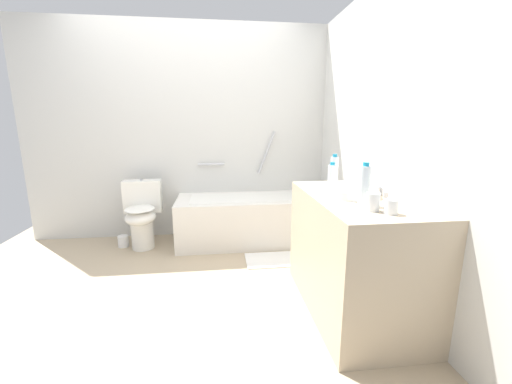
% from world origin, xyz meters
% --- Properties ---
extents(ground_plane, '(4.16, 4.16, 0.00)m').
position_xyz_m(ground_plane, '(0.00, 0.00, 0.00)').
color(ground_plane, tan).
extents(wall_back_tiled, '(3.56, 0.10, 2.39)m').
position_xyz_m(wall_back_tiled, '(0.00, 1.35, 1.19)').
color(wall_back_tiled, silver).
rests_on(wall_back_tiled, ground_plane).
extents(wall_right_mirror, '(0.10, 3.01, 2.39)m').
position_xyz_m(wall_right_mirror, '(1.63, 0.00, 1.19)').
color(wall_right_mirror, silver).
rests_on(wall_right_mirror, ground_plane).
extents(bathtub, '(1.68, 0.66, 1.22)m').
position_xyz_m(bathtub, '(0.71, 0.98, 0.27)').
color(bathtub, silver).
rests_on(bathtub, ground_plane).
extents(toilet, '(0.40, 0.50, 0.72)m').
position_xyz_m(toilet, '(-0.49, 0.97, 0.37)').
color(toilet, white).
rests_on(toilet, ground_plane).
extents(vanity_counter, '(0.64, 1.16, 0.83)m').
position_xyz_m(vanity_counter, '(1.26, -0.43, 0.42)').
color(vanity_counter, tan).
rests_on(vanity_counter, ground_plane).
extents(sink_basin, '(0.33, 0.33, 0.06)m').
position_xyz_m(sink_basin, '(1.21, -0.42, 0.86)').
color(sink_basin, white).
rests_on(sink_basin, vanity_counter).
extents(sink_faucet, '(0.10, 0.15, 0.06)m').
position_xyz_m(sink_faucet, '(1.41, -0.42, 0.86)').
color(sink_faucet, '#B8B8BD').
rests_on(sink_faucet, vanity_counter).
extents(water_bottle_0, '(0.07, 0.07, 0.26)m').
position_xyz_m(water_bottle_0, '(1.19, -0.64, 0.95)').
color(water_bottle_0, silver).
rests_on(water_bottle_0, vanity_counter).
extents(water_bottle_1, '(0.06, 0.06, 0.19)m').
position_xyz_m(water_bottle_1, '(1.19, -0.09, 0.92)').
color(water_bottle_1, silver).
rests_on(water_bottle_1, vanity_counter).
extents(water_bottle_2, '(0.06, 0.06, 0.24)m').
position_xyz_m(water_bottle_2, '(1.25, 0.03, 0.94)').
color(water_bottle_2, silver).
rests_on(water_bottle_2, vanity_counter).
extents(drinking_glass_0, '(0.08, 0.08, 0.10)m').
position_xyz_m(drinking_glass_0, '(1.18, -0.77, 0.88)').
color(drinking_glass_0, white).
rests_on(drinking_glass_0, vanity_counter).
extents(drinking_glass_1, '(0.07, 0.07, 0.08)m').
position_xyz_m(drinking_glass_1, '(1.25, -0.84, 0.87)').
color(drinking_glass_1, white).
rests_on(drinking_glass_1, vanity_counter).
extents(bath_mat, '(0.68, 0.35, 0.01)m').
position_xyz_m(bath_mat, '(0.91, 0.43, 0.01)').
color(bath_mat, white).
rests_on(bath_mat, ground_plane).
extents(toilet_paper_roll, '(0.11, 0.11, 0.12)m').
position_xyz_m(toilet_paper_roll, '(-0.71, 0.98, 0.06)').
color(toilet_paper_roll, white).
rests_on(toilet_paper_roll, ground_plane).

